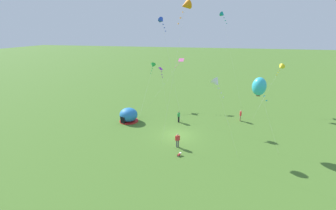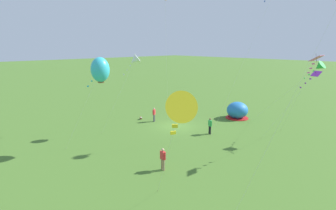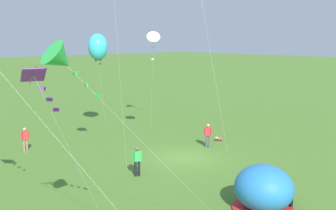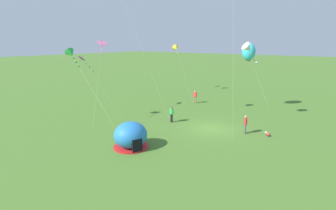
{
  "view_description": "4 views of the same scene",
  "coord_description": "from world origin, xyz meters",
  "views": [
    {
      "loc": [
        4.86,
        -26.38,
        13.25
      ],
      "look_at": [
        -1.54,
        1.37,
        3.63
      ],
      "focal_mm": 24.0,
      "sensor_mm": 36.0,
      "label": 1
    },
    {
      "loc": [
        20.55,
        20.19,
        9.1
      ],
      "look_at": [
        3.0,
        1.8,
        3.26
      ],
      "focal_mm": 28.0,
      "sensor_mm": 36.0,
      "label": 2
    },
    {
      "loc": [
        -17.34,
        17.7,
        7.71
      ],
      "look_at": [
        1.22,
        0.27,
        3.4
      ],
      "focal_mm": 42.0,
      "sensor_mm": 36.0,
      "label": 3
    },
    {
      "loc": [
        -21.95,
        -11.15,
        8.26
      ],
      "look_at": [
        -0.4,
        4.97,
        1.73
      ],
      "focal_mm": 28.0,
      "sensor_mm": 36.0,
      "label": 4
    }
  ],
  "objects": [
    {
      "name": "ground_plane",
      "position": [
        0.0,
        0.0,
        0.0
      ],
      "size": [
        300.0,
        300.0,
        0.0
      ],
      "primitive_type": "plane",
      "color": "#477028"
    },
    {
      "name": "person_near_tent",
      "position": [
        -0.59,
        4.36,
        0.96
      ],
      "size": [
        0.36,
        0.55,
        1.72
      ],
      "color": "black",
      "rests_on": "ground"
    },
    {
      "name": "person_with_toddler",
      "position": [
        8.44,
        6.95,
        0.96
      ],
      "size": [
        0.25,
        0.59,
        1.72
      ],
      "color": "#8C7251",
      "rests_on": "ground"
    },
    {
      "name": "kite_pink",
      "position": [
        -2.07,
        13.13,
        7.84
      ],
      "size": [
        5.81,
        4.76,
        8.44
      ],
      "color": "silver",
      "rests_on": "ground"
    },
    {
      "name": "toddler_crawling",
      "position": [
        1.2,
        -5.0,
        0.18
      ],
      "size": [
        0.41,
        0.54,
        0.32
      ],
      "color": "red",
      "rests_on": "ground"
    },
    {
      "name": "kite_yellow",
      "position": [
        14.92,
        14.78,
        7.19
      ],
      "size": [
        5.02,
        6.7,
        7.8
      ],
      "color": "silver",
      "rests_on": "ground"
    },
    {
      "name": "kite_purple",
      "position": [
        -5.29,
        12.11,
        6.25
      ],
      "size": [
        2.47,
        4.12,
        6.87
      ],
      "color": "silver",
      "rests_on": "ground"
    },
    {
      "name": "kite_white",
      "position": [
        4.6,
        -1.42,
        7.59
      ],
      "size": [
        3.72,
        2.99,
        8.24
      ],
      "color": "silver",
      "rests_on": "ground"
    },
    {
      "name": "kite_green",
      "position": [
        -6.78,
        12.09,
        7.11
      ],
      "size": [
        0.95,
        7.54,
        7.69
      ],
      "color": "silver",
      "rests_on": "ground"
    },
    {
      "name": "kite_cyan",
      "position": [
        9.4,
        0.23,
        7.07
      ],
      "size": [
        3.41,
        3.07,
        8.13
      ],
      "color": "silver",
      "rests_on": "ground"
    },
    {
      "name": "person_strolling",
      "position": [
        0.64,
        -3.12,
        0.96
      ],
      "size": [
        0.53,
        0.39,
        1.72
      ],
      "color": "#4C4C51",
      "rests_on": "ground"
    },
    {
      "name": "popup_tent",
      "position": [
        -8.02,
        2.98,
        1.0
      ],
      "size": [
        2.81,
        2.81,
        2.1
      ],
      "color": "#2672BF",
      "rests_on": "ground"
    }
  ]
}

